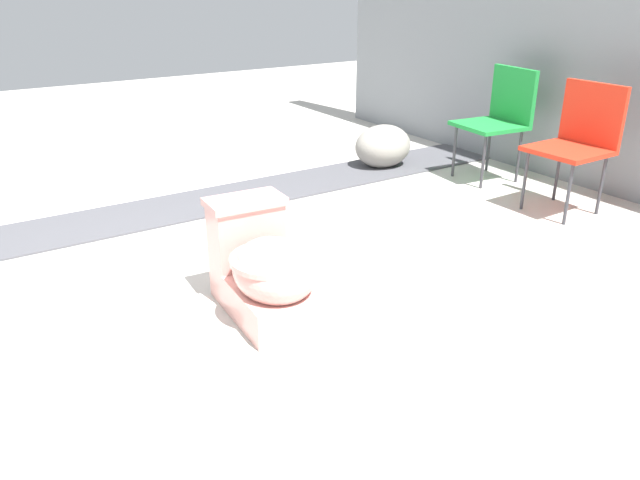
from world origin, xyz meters
name	(u,v)px	position (x,y,z in m)	size (l,w,h in m)	color
ground_plane	(202,300)	(0.00, 0.00, 0.00)	(14.00, 14.00, 0.00)	beige
gravel_strip	(195,204)	(-1.30, 0.50, 0.01)	(0.56, 8.00, 0.01)	#4C4C51
toilet	(265,270)	(0.28, 0.21, 0.22)	(0.66, 0.42, 0.52)	#E09E93
folding_chair_left	(501,112)	(-0.63, 2.72, 0.51)	(0.49, 0.49, 0.83)	#1E8C38
folding_chair_middle	(580,134)	(0.15, 2.60, 0.51)	(0.44, 0.44, 0.83)	red
boulder_near	(383,146)	(-1.33, 2.16, 0.17)	(0.48, 0.37, 0.35)	gray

